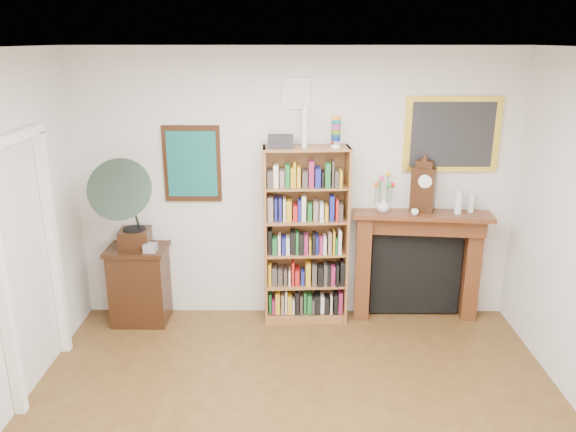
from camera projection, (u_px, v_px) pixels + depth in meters
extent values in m
cube|color=white|center=(300.00, 50.00, 2.95)|extent=(4.50, 5.00, 0.01)
cube|color=silver|center=(296.00, 187.00, 5.76)|extent=(4.50, 0.01, 2.80)
cube|color=white|center=(2.00, 292.00, 4.19)|extent=(0.08, 0.08, 2.10)
cube|color=white|center=(53.00, 247.00, 5.09)|extent=(0.08, 0.08, 2.10)
cube|color=white|center=(11.00, 138.00, 4.31)|extent=(0.08, 1.02, 0.08)
cube|color=black|center=(192.00, 164.00, 5.67)|extent=(0.58, 0.03, 0.78)
cube|color=#135958|center=(192.00, 164.00, 5.65)|extent=(0.50, 0.01, 0.67)
cube|color=white|center=(296.00, 93.00, 5.45)|extent=(0.26, 0.03, 0.30)
cube|color=silver|center=(296.00, 94.00, 5.44)|extent=(0.22, 0.01, 0.26)
cube|color=yellow|center=(452.00, 135.00, 5.56)|extent=(0.95, 0.03, 0.75)
cube|color=#262628|center=(452.00, 135.00, 5.55)|extent=(0.82, 0.01, 0.65)
cube|color=brown|center=(265.00, 236.00, 5.74)|extent=(0.04, 0.30, 1.85)
cube|color=brown|center=(346.00, 237.00, 5.73)|extent=(0.04, 0.30, 1.85)
cube|color=brown|center=(306.00, 148.00, 5.46)|extent=(0.87, 0.36, 0.03)
cube|color=brown|center=(305.00, 314.00, 6.00)|extent=(0.87, 0.36, 0.08)
cube|color=brown|center=(305.00, 232.00, 5.87)|extent=(0.85, 0.07, 1.85)
cube|color=brown|center=(305.00, 284.00, 5.90)|extent=(0.82, 0.33, 0.02)
cube|color=brown|center=(305.00, 252.00, 5.79)|extent=(0.82, 0.33, 0.02)
cube|color=brown|center=(306.00, 220.00, 5.68)|extent=(0.82, 0.33, 0.02)
cube|color=brown|center=(306.00, 187.00, 5.58)|extent=(0.82, 0.33, 0.02)
cube|color=black|center=(140.00, 285.00, 5.84)|extent=(0.61, 0.45, 0.83)
cube|color=#512512|center=(363.00, 267.00, 5.89)|extent=(0.17, 0.22, 1.14)
cube|color=#512512|center=(471.00, 267.00, 5.88)|extent=(0.17, 0.22, 1.14)
cube|color=#512512|center=(420.00, 224.00, 5.74)|extent=(1.31, 0.33, 0.19)
cube|color=#512512|center=(422.00, 215.00, 5.66)|extent=(1.42, 0.47, 0.04)
cube|color=black|center=(415.00, 273.00, 5.97)|extent=(0.94, 0.09, 0.91)
cube|color=black|center=(135.00, 238.00, 5.72)|extent=(0.32, 0.32, 0.18)
cylinder|color=black|center=(134.00, 229.00, 5.69)|extent=(0.24, 0.24, 0.01)
cone|color=#2B3F33|center=(126.00, 195.00, 5.39)|extent=(0.65, 0.78, 0.77)
cube|color=#A9A9B5|center=(150.00, 248.00, 5.59)|extent=(0.13, 0.13, 0.08)
cube|color=black|center=(423.00, 190.00, 5.63)|extent=(0.26, 0.21, 0.46)
cylinder|color=white|center=(425.00, 181.00, 5.54)|extent=(0.13, 0.07, 0.14)
cube|color=black|center=(425.00, 164.00, 5.55)|extent=(0.19, 0.16, 0.08)
imported|color=silver|center=(383.00, 205.00, 5.67)|extent=(0.18, 0.18, 0.15)
imported|color=white|center=(415.00, 212.00, 5.58)|extent=(0.09, 0.09, 0.06)
cylinder|color=silver|center=(459.00, 202.00, 5.60)|extent=(0.07, 0.07, 0.24)
cylinder|color=silver|center=(471.00, 202.00, 5.66)|extent=(0.06, 0.06, 0.20)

